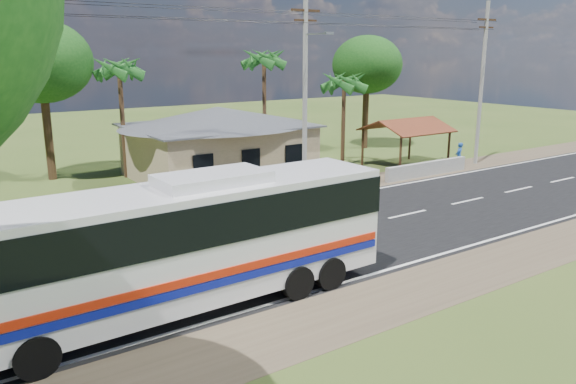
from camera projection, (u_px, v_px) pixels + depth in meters
The scene contains 14 objects.
ground at pixel (335, 231), 24.82m from camera, with size 120.00×120.00×0.00m, color #354C1B.
road at pixel (335, 230), 24.82m from camera, with size 120.00×16.00×0.03m.
house at pixel (218, 135), 35.15m from camera, with size 12.40×10.00×5.00m.
waiting_shed at pixel (407, 127), 38.07m from camera, with size 5.20×4.48×3.35m.
concrete_barrier at pixel (427, 169), 35.75m from camera, with size 7.00×0.30×0.90m, color #9E9E99.
utility_poles at pixel (300, 89), 30.08m from camera, with size 32.80×2.22×11.00m.
palm_near at pixel (344, 83), 37.45m from camera, with size 2.80×2.80×6.70m.
palm_mid at pixel (264, 60), 38.79m from camera, with size 2.80×2.80×8.20m.
palm_far at pixel (119, 69), 33.85m from camera, with size 2.80×2.80×7.70m.
tree_behind_house at pixel (41, 62), 33.16m from camera, with size 6.00×6.00×9.61m.
tree_behind_shed at pixel (367, 65), 44.77m from camera, with size 5.60×5.60×9.02m.
coach_bus at pixel (181, 236), 16.56m from camera, with size 13.48×3.12×4.17m.
motorcycle at pixel (438, 165), 36.87m from camera, with size 0.61×1.75×0.92m, color black.
person at pixel (459, 156), 37.60m from camera, with size 0.66×0.44×1.82m, color navy.
Camera 1 is at (-15.06, -18.38, 7.67)m, focal length 35.00 mm.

